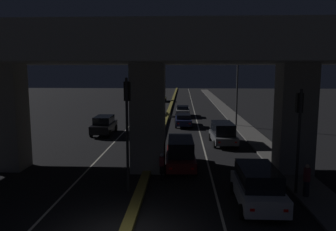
# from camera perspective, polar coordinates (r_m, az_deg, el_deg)

# --- Properties ---
(lane_line_left_inner) EXTENTS (0.12, 126.00, 0.00)m
(lane_line_left_inner) POSITION_cam_1_polar(r_m,az_deg,el_deg) (46.67, -4.64, 0.33)
(lane_line_left_inner) COLOR beige
(lane_line_left_inner) RESTS_ON ground_plane
(lane_line_right_inner) EXTENTS (0.12, 126.00, 0.00)m
(lane_line_right_inner) POSITION_cam_1_polar(r_m,az_deg,el_deg) (46.33, 4.71, 0.27)
(lane_line_right_inner) COLOR beige
(lane_line_right_inner) RESTS_ON ground_plane
(median_divider) EXTENTS (0.48, 126.00, 0.25)m
(median_divider) POSITION_cam_1_polar(r_m,az_deg,el_deg) (46.33, 0.02, 0.45)
(median_divider) COLOR olive
(median_divider) RESTS_ON ground_plane
(sidewalk_right) EXTENTS (2.01, 126.00, 0.13)m
(sidewalk_right) POSITION_cam_1_polar(r_m,az_deg,el_deg) (39.90, 12.05, -1.03)
(sidewalk_right) COLOR #5B5956
(sidewalk_right) RESTS_ON ground_plane
(elevated_overpass) EXTENTS (37.31, 12.06, 9.21)m
(elevated_overpass) POSITION_cam_1_polar(r_m,az_deg,el_deg) (19.75, -4.84, 10.37)
(elevated_overpass) COLOR gray
(elevated_overpass) RESTS_ON ground_plane
(traffic_light_left_of_median) EXTENTS (0.30, 0.49, 5.80)m
(traffic_light_left_of_median) POSITION_cam_1_polar(r_m,az_deg,el_deg) (16.33, -7.11, 0.00)
(traffic_light_left_of_median) COLOR black
(traffic_light_left_of_median) RESTS_ON ground_plane
(traffic_light_right_of_median) EXTENTS (0.30, 0.49, 5.27)m
(traffic_light_right_of_median) POSITION_cam_1_polar(r_m,az_deg,el_deg) (17.10, 21.82, -1.31)
(traffic_light_right_of_median) COLOR black
(traffic_light_right_of_median) RESTS_ON ground_plane
(street_lamp) EXTENTS (2.05, 0.32, 8.71)m
(street_lamp) POSITION_cam_1_polar(r_m,az_deg,el_deg) (36.27, 11.59, 6.06)
(street_lamp) COLOR #2D2D30
(street_lamp) RESTS_ON ground_plane
(car_white_lead) EXTENTS (2.02, 4.13, 1.80)m
(car_white_lead) POSITION_cam_1_polar(r_m,az_deg,el_deg) (15.70, 15.32, -11.72)
(car_white_lead) COLOR silver
(car_white_lead) RESTS_ON ground_plane
(car_dark_red_second) EXTENTS (2.03, 4.78, 1.86)m
(car_dark_red_second) POSITION_cam_1_polar(r_m,az_deg,el_deg) (20.88, 2.21, -6.44)
(car_dark_red_second) COLOR #591414
(car_dark_red_second) RESTS_ON ground_plane
(car_grey_third) EXTENTS (2.15, 4.42, 1.80)m
(car_grey_third) POSITION_cam_1_polar(r_m,az_deg,el_deg) (27.80, 9.55, -2.98)
(car_grey_third) COLOR #515459
(car_grey_third) RESTS_ON ground_plane
(car_dark_blue_fourth) EXTENTS (1.98, 4.52, 1.34)m
(car_dark_blue_fourth) POSITION_cam_1_polar(r_m,az_deg,el_deg) (36.26, 2.67, -0.74)
(car_dark_blue_fourth) COLOR #141938
(car_dark_blue_fourth) RESTS_ON ground_plane
(car_silver_fifth) EXTENTS (1.90, 4.16, 1.44)m
(car_silver_fifth) POSITION_cam_1_polar(r_m,az_deg,el_deg) (43.79, 2.59, 0.83)
(car_silver_fifth) COLOR gray
(car_silver_fifth) RESTS_ON ground_plane
(car_black_lead_oncoming) EXTENTS (1.99, 4.60, 1.77)m
(car_black_lead_oncoming) POSITION_cam_1_polar(r_m,az_deg,el_deg) (32.14, -11.08, -1.59)
(car_black_lead_oncoming) COLOR black
(car_black_lead_oncoming) RESTS_ON ground_plane
(car_dark_green_second_oncoming) EXTENTS (2.05, 4.47, 1.53)m
(car_dark_green_second_oncoming) POSITION_cam_1_polar(r_m,az_deg,el_deg) (44.64, -2.84, 0.99)
(car_dark_green_second_oncoming) COLOR black
(car_dark_green_second_oncoming) RESTS_ON ground_plane
(car_grey_third_oncoming) EXTENTS (1.95, 4.66, 1.82)m
(car_grey_third_oncoming) POSITION_cam_1_polar(r_m,az_deg,el_deg) (53.07, -5.47, 2.29)
(car_grey_third_oncoming) COLOR #515459
(car_grey_third_oncoming) RESTS_ON ground_plane
(car_silver_fourth_oncoming) EXTENTS (2.02, 4.64, 1.48)m
(car_silver_fourth_oncoming) POSITION_cam_1_polar(r_m,az_deg,el_deg) (64.74, -1.21, 3.15)
(car_silver_fourth_oncoming) COLOR gray
(car_silver_fourth_oncoming) RESTS_ON ground_plane
(motorcycle_black_filtering_near) EXTENTS (0.33, 1.87, 1.44)m
(motorcycle_black_filtering_near) POSITION_cam_1_polar(r_m,az_deg,el_deg) (19.15, -1.05, -8.92)
(motorcycle_black_filtering_near) COLOR black
(motorcycle_black_filtering_near) RESTS_ON ground_plane
(pedestrian_on_sidewalk) EXTENTS (0.33, 0.33, 1.59)m
(pedestrian_on_sidewalk) POSITION_cam_1_polar(r_m,az_deg,el_deg) (17.30, 23.00, -10.34)
(pedestrian_on_sidewalk) COLOR black
(pedestrian_on_sidewalk) RESTS_ON sidewalk_right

